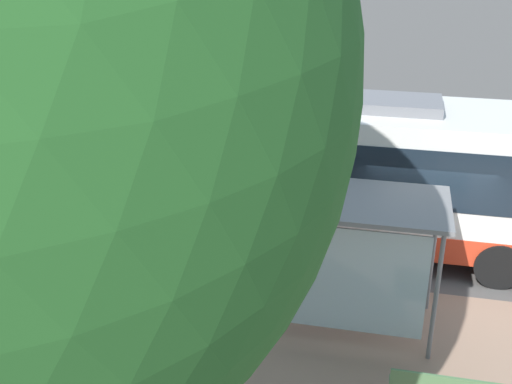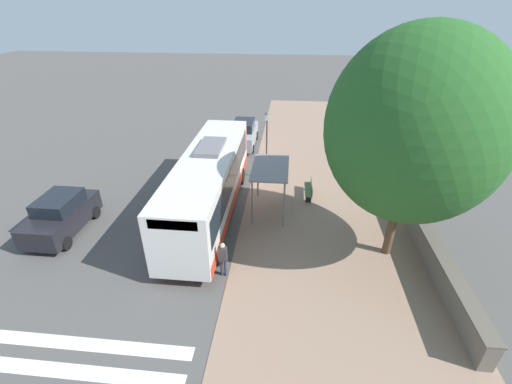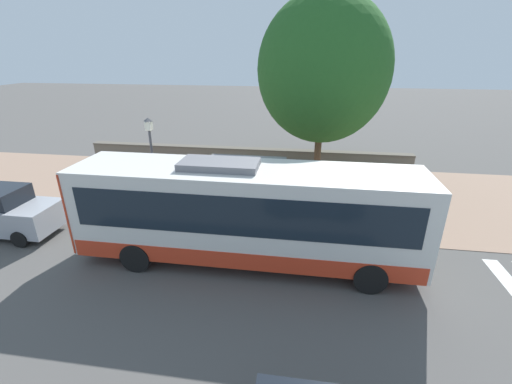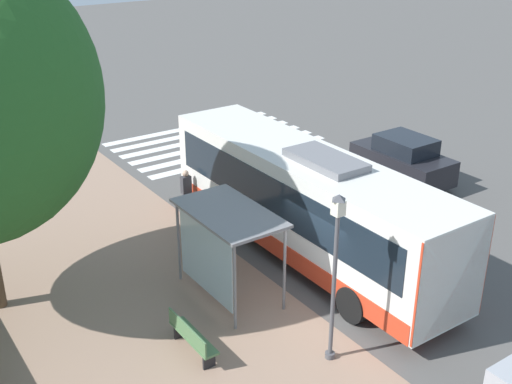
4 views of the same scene
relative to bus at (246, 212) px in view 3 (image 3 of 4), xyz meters
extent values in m
plane|color=#514F4C|center=(-1.73, -1.90, -1.84)|extent=(120.00, 120.00, 0.00)
cube|color=#937560|center=(-6.23, -1.90, -1.83)|extent=(9.00, 44.00, 0.02)
cube|color=#6B6356|center=(-10.28, -1.90, -1.30)|extent=(0.50, 20.00, 1.08)
cube|color=#5B5449|center=(-10.28, -1.90, -0.72)|extent=(0.60, 20.00, 0.08)
cube|color=silver|center=(0.00, 0.02, 0.05)|extent=(2.45, 11.21, 2.88)
cube|color=black|center=(0.00, 0.02, 0.42)|extent=(2.49, 10.31, 1.27)
cube|color=red|center=(0.00, 0.02, -1.10)|extent=(2.49, 10.99, 0.58)
cube|color=red|center=(0.00, -5.56, 0.05)|extent=(2.49, 0.06, 2.76)
cube|color=black|center=(0.00, 5.58, 1.20)|extent=(1.84, 0.08, 0.40)
cube|color=slate|center=(0.00, -0.82, 1.60)|extent=(1.23, 2.47, 0.22)
cylinder|color=black|center=(-1.15, 3.94, -1.34)|extent=(0.30, 1.00, 1.00)
cylinder|color=black|center=(1.15, 3.94, -1.34)|extent=(0.30, 1.00, 1.00)
cylinder|color=black|center=(-1.15, -3.46, -1.34)|extent=(0.30, 1.00, 1.00)
cylinder|color=black|center=(1.15, -3.46, -1.34)|extent=(0.30, 1.00, 1.00)
cylinder|color=slate|center=(-2.31, -2.04, -0.59)|extent=(0.08, 0.08, 2.49)
cylinder|color=slate|center=(-2.31, 0.90, -0.59)|extent=(0.08, 0.08, 2.49)
cylinder|color=slate|center=(-3.87, -2.04, -0.59)|extent=(0.08, 0.08, 2.49)
cylinder|color=slate|center=(-3.87, 0.90, -0.59)|extent=(0.08, 0.08, 2.49)
cube|color=slate|center=(-3.09, -0.57, 0.69)|extent=(1.85, 3.24, 0.08)
cube|color=silver|center=(-3.85, -0.57, -0.47)|extent=(0.03, 2.65, 2.00)
cylinder|color=#2D3347|center=(-1.63, 4.68, -1.44)|extent=(0.12, 0.12, 0.79)
cylinder|color=#2D3347|center=(-1.47, 4.68, -1.44)|extent=(0.12, 0.12, 0.79)
cube|color=#333338|center=(-1.55, 4.68, -0.73)|extent=(0.34, 0.22, 0.64)
sphere|color=tan|center=(-1.55, 4.68, -0.30)|extent=(0.22, 0.22, 0.22)
cube|color=#4C7247|center=(-5.22, -2.27, -1.39)|extent=(0.40, 1.78, 0.06)
cube|color=#4C7247|center=(-5.39, -2.27, -1.16)|extent=(0.04, 1.78, 0.40)
cube|color=black|center=(-5.22, -2.98, -1.61)|extent=(0.32, 0.06, 0.45)
cube|color=black|center=(-5.22, -1.55, -1.61)|extent=(0.32, 0.06, 0.45)
cylinder|color=#4C4C51|center=(-2.63, -4.31, -1.76)|extent=(0.24, 0.24, 0.16)
cylinder|color=#4C4C51|center=(-2.63, -4.31, 0.08)|extent=(0.10, 0.10, 3.84)
cube|color=silver|center=(-2.63, -4.31, 2.18)|extent=(0.24, 0.24, 0.35)
pyramid|color=#4C4C51|center=(-2.63, -4.31, 2.42)|extent=(0.28, 0.28, 0.14)
cylinder|color=brown|center=(-8.58, 2.49, 0.17)|extent=(0.37, 0.37, 4.02)
ellipsoid|color=#265B23|center=(-8.58, 2.49, 4.01)|extent=(6.66, 6.66, 7.33)
cube|color=#9EA0A8|center=(-0.45, -9.87, -1.06)|extent=(1.78, 4.52, 1.01)
cylinder|color=black|center=(-1.29, -8.40, -1.52)|extent=(0.22, 0.64, 0.64)
cylinder|color=black|center=(0.39, -8.40, -1.52)|extent=(0.22, 0.64, 0.64)
camera|label=1|loc=(-13.33, -1.06, 5.38)|focal=45.00mm
camera|label=2|loc=(-3.95, 15.20, 8.13)|focal=24.00mm
camera|label=3|loc=(9.96, 1.83, 4.91)|focal=24.00mm
camera|label=4|loc=(-11.21, -13.59, 8.09)|focal=45.00mm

